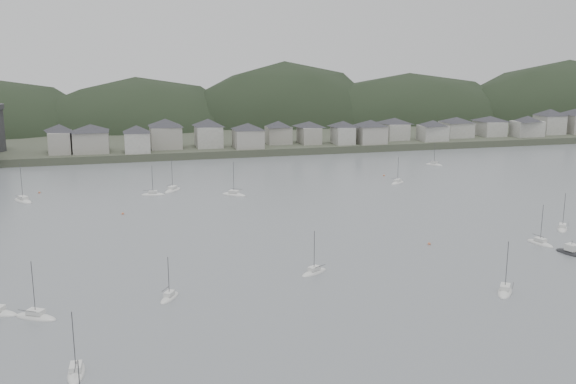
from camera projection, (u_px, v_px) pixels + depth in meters
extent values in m
plane|color=slate|center=(412.00, 329.00, 98.82)|extent=(900.00, 900.00, 0.00)
cube|color=#383D2D|center=(192.00, 123.00, 377.03)|extent=(900.00, 250.00, 3.00)
ellipsoid|color=black|center=(139.00, 150.00, 350.45)|extent=(132.08, 90.41, 79.74)
ellipsoid|color=black|center=(285.00, 149.00, 371.95)|extent=(133.88, 88.37, 101.41)
ellipsoid|color=black|center=(407.00, 141.00, 385.64)|extent=(165.81, 81.78, 82.55)
ellipsoid|color=black|center=(563.00, 140.00, 411.25)|extent=(177.60, 96.61, 102.57)
cube|color=#9C988E|center=(61.00, 142.00, 252.72)|extent=(8.34, 12.91, 8.59)
pyramid|color=#2B2B30|center=(59.00, 128.00, 251.49)|extent=(15.78, 15.78, 3.01)
cube|color=#9C988E|center=(91.00, 142.00, 255.08)|extent=(13.68, 13.35, 8.36)
pyramid|color=#2B2B30|center=(90.00, 128.00, 253.88)|extent=(20.07, 20.07, 2.93)
cube|color=#9C9A92|center=(137.00, 142.00, 254.57)|extent=(9.78, 10.20, 8.08)
pyramid|color=#2B2B30|center=(136.00, 129.00, 253.41)|extent=(14.83, 14.83, 2.83)
cube|color=#9C988E|center=(166.00, 137.00, 266.58)|extent=(12.59, 13.33, 9.09)
pyramid|color=#2B2B30|center=(165.00, 123.00, 265.28)|extent=(19.24, 19.24, 3.18)
cube|color=#9C9A92|center=(209.00, 136.00, 269.62)|extent=(10.74, 12.17, 8.87)
pyramid|color=#2B2B30|center=(208.00, 122.00, 268.34)|extent=(17.01, 17.01, 3.10)
cube|color=#9C988E|center=(248.00, 139.00, 267.48)|extent=(11.63, 12.09, 7.69)
pyramid|color=#2B2B30|center=(248.00, 126.00, 266.37)|extent=(17.61, 17.61, 2.69)
cube|color=#9C988E|center=(278.00, 135.00, 279.54)|extent=(10.37, 9.35, 7.44)
pyramid|color=#2B2B30|center=(278.00, 124.00, 278.47)|extent=(14.65, 14.65, 2.60)
cube|color=#9C988E|center=(309.00, 135.00, 280.66)|extent=(8.24, 12.20, 7.22)
pyramid|color=#2B2B30|center=(309.00, 124.00, 279.62)|extent=(15.17, 15.17, 2.53)
cube|color=#9C9A92|center=(343.00, 135.00, 279.17)|extent=(8.06, 10.91, 7.46)
pyramid|color=#2B2B30|center=(343.00, 124.00, 278.10)|extent=(14.08, 14.08, 2.61)
cube|color=#9C988E|center=(370.00, 135.00, 280.84)|extent=(11.73, 11.78, 7.66)
pyramid|color=#2B2B30|center=(371.00, 123.00, 279.74)|extent=(17.46, 17.46, 2.68)
cube|color=#9C9A92|center=(394.00, 131.00, 294.16)|extent=(10.19, 13.02, 7.33)
pyramid|color=#2B2B30|center=(395.00, 121.00, 293.10)|extent=(17.23, 17.23, 2.57)
cube|color=#9C9A92|center=(433.00, 133.00, 289.60)|extent=(11.70, 9.81, 6.88)
pyramid|color=#2B2B30|center=(433.00, 123.00, 288.61)|extent=(15.97, 15.97, 2.41)
cube|color=#9C9A92|center=(456.00, 130.00, 302.18)|extent=(12.83, 12.48, 7.00)
pyramid|color=#2B2B30|center=(457.00, 120.00, 301.17)|extent=(18.79, 18.79, 2.45)
cube|color=#9C9A92|center=(490.00, 128.00, 307.28)|extent=(11.07, 13.50, 6.97)
pyramid|color=#2B2B30|center=(490.00, 119.00, 306.28)|extent=(18.25, 18.25, 2.44)
cube|color=#9C9A92|center=(527.00, 129.00, 303.81)|extent=(13.75, 9.12, 7.34)
pyramid|color=#2B2B30|center=(528.00, 118.00, 302.76)|extent=(16.97, 16.97, 2.57)
cube|color=#9C9A92|center=(549.00, 125.00, 313.76)|extent=(11.37, 11.57, 9.05)
pyramid|color=#2B2B30|center=(550.00, 112.00, 312.46)|extent=(17.03, 17.03, 3.17)
cube|color=#9C988E|center=(576.00, 124.00, 316.92)|extent=(12.07, 13.43, 9.09)
ellipsoid|color=silver|center=(314.00, 273.00, 123.91)|extent=(6.83, 5.28, 1.34)
cube|color=silver|center=(314.00, 268.00, 123.70)|extent=(2.76, 2.47, 0.70)
cylinder|color=#3F3F42|center=(314.00, 252.00, 122.99)|extent=(0.12, 0.12, 8.36)
cylinder|color=#3F3F42|center=(320.00, 266.00, 123.26)|extent=(2.63, 1.64, 0.10)
ellipsoid|color=silver|center=(76.00, 373.00, 85.03)|extent=(2.50, 7.00, 1.38)
cube|color=silver|center=(76.00, 367.00, 84.82)|extent=(1.62, 2.48, 0.70)
cylinder|color=#3F3F42|center=(74.00, 342.00, 84.08)|extent=(0.12, 0.12, 8.64)
cylinder|color=#3F3F42|center=(75.00, 367.00, 83.54)|extent=(0.23, 3.11, 0.10)
ellipsoid|color=silver|center=(434.00, 165.00, 243.98)|extent=(5.93, 6.49, 1.34)
cube|color=silver|center=(434.00, 162.00, 243.77)|extent=(2.63, 2.73, 0.70)
cylinder|color=#3F3F42|center=(435.00, 154.00, 243.06)|extent=(0.12, 0.12, 8.35)
cylinder|color=#3F3F42|center=(434.00, 161.00, 242.59)|extent=(2.01, 2.37, 0.10)
ellipsoid|color=silver|center=(562.00, 229.00, 154.69)|extent=(6.23, 6.90, 1.41)
cube|color=silver|center=(563.00, 225.00, 154.48)|extent=(2.77, 2.90, 0.70)
cylinder|color=#3F3F42|center=(564.00, 211.00, 153.72)|extent=(0.12, 0.12, 8.83)
cylinder|color=#3F3F42|center=(568.00, 224.00, 153.64)|extent=(2.10, 2.52, 0.10)
ellipsoid|color=silver|center=(173.00, 191.00, 198.03)|extent=(6.98, 8.15, 1.64)
cube|color=silver|center=(173.00, 187.00, 197.79)|extent=(3.15, 3.38, 0.70)
cylinder|color=#3F3F42|center=(172.00, 174.00, 196.91)|extent=(0.12, 0.12, 10.24)
cylinder|color=#3F3F42|center=(169.00, 185.00, 198.57)|extent=(2.27, 3.02, 0.10)
ellipsoid|color=silver|center=(234.00, 195.00, 192.00)|extent=(7.78, 7.21, 1.61)
cube|color=silver|center=(234.00, 192.00, 191.76)|extent=(3.29, 3.18, 0.70)
cylinder|color=#3F3F42|center=(234.00, 178.00, 190.89)|extent=(0.12, 0.12, 10.07)
cylinder|color=#3F3F42|center=(237.00, 189.00, 192.81)|extent=(2.81, 2.44, 0.10)
ellipsoid|color=silver|center=(23.00, 201.00, 183.96)|extent=(7.20, 8.85, 1.75)
cube|color=silver|center=(23.00, 197.00, 183.71)|extent=(3.31, 3.62, 0.70)
cylinder|color=#3F3F42|center=(21.00, 182.00, 182.76)|extent=(0.12, 0.12, 10.96)
cylinder|color=#3F3F42|center=(19.00, 197.00, 182.13)|extent=(2.27, 3.34, 0.10)
ellipsoid|color=silver|center=(398.00, 183.00, 209.78)|extent=(6.89, 5.70, 1.37)
cube|color=silver|center=(398.00, 180.00, 209.57)|extent=(2.83, 2.61, 0.70)
cylinder|color=#3F3F42|center=(398.00, 170.00, 208.84)|extent=(0.12, 0.12, 8.57)
cylinder|color=#3F3F42|center=(394.00, 178.00, 209.86)|extent=(2.59, 1.84, 0.10)
ellipsoid|color=silver|center=(169.00, 298.00, 111.15)|extent=(4.67, 6.04, 1.18)
cube|color=silver|center=(169.00, 293.00, 110.96)|extent=(2.18, 2.44, 0.70)
cylinder|color=#3F3F42|center=(169.00, 277.00, 110.33)|extent=(0.12, 0.12, 7.39)
cylinder|color=#3F3F42|center=(166.00, 289.00, 111.57)|extent=(1.46, 2.33, 0.10)
ellipsoid|color=silver|center=(505.00, 292.00, 113.98)|extent=(6.48, 7.32, 1.49)
cube|color=silver|center=(505.00, 287.00, 113.76)|extent=(2.90, 3.06, 0.70)
cylinder|color=#3F3F42|center=(507.00, 267.00, 112.96)|extent=(0.12, 0.12, 9.31)
cylinder|color=#3F3F42|center=(513.00, 285.00, 112.86)|extent=(2.15, 2.69, 0.10)
ellipsoid|color=silver|center=(36.00, 318.00, 102.91)|extent=(7.70, 6.02, 1.51)
cube|color=silver|center=(35.00, 312.00, 102.68)|extent=(3.12, 2.80, 0.70)
cylinder|color=#3F3F42|center=(33.00, 289.00, 101.87)|extent=(0.12, 0.12, 9.44)
cylinder|color=#3F3F42|center=(27.00, 311.00, 101.60)|extent=(2.95, 1.87, 0.10)
ellipsoid|color=silver|center=(540.00, 244.00, 142.87)|extent=(3.80, 7.44, 1.42)
cube|color=silver|center=(540.00, 240.00, 142.65)|extent=(2.08, 2.77, 0.70)
cylinder|color=#3F3F42|center=(542.00, 224.00, 141.89)|extent=(0.12, 0.12, 8.88)
cylinder|color=#3F3F42|center=(538.00, 236.00, 143.79)|extent=(0.81, 3.14, 0.10)
ellipsoid|color=silver|center=(153.00, 195.00, 192.18)|extent=(7.38, 3.59, 1.42)
cube|color=silver|center=(153.00, 192.00, 191.97)|extent=(2.73, 2.01, 0.70)
cylinder|color=#3F3F42|center=(152.00, 180.00, 191.21)|extent=(0.12, 0.12, 8.85)
cylinder|color=#3F3F42|center=(149.00, 190.00, 191.30)|extent=(3.14, 0.71, 0.10)
ellipsoid|color=black|center=(571.00, 254.00, 135.74)|extent=(4.50, 7.73, 1.60)
cube|color=silver|center=(572.00, 247.00, 135.43)|extent=(2.56, 2.66, 1.40)
cylinder|color=#3F3F42|center=(572.00, 243.00, 135.24)|extent=(0.10, 0.10, 1.20)
sphere|color=#C76942|center=(39.00, 193.00, 195.01)|extent=(0.70, 0.70, 0.70)
sphere|color=#C76942|center=(384.00, 176.00, 222.21)|extent=(0.70, 0.70, 0.70)
sphere|color=#C76942|center=(123.00, 214.00, 169.36)|extent=(0.70, 0.70, 0.70)
sphere|color=#C76942|center=(429.00, 244.00, 142.55)|extent=(0.70, 0.70, 0.70)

